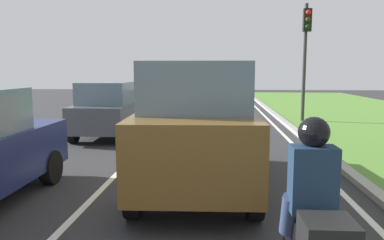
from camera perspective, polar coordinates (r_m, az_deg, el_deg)
ground_plane at (r=12.58m, az=-2.39°, el=-2.25°), size 60.00×60.00×0.00m
lane_line_center at (r=12.68m, az=-5.54°, el=-2.19°), size 0.12×32.00×0.01m
lane_line_right_edge at (r=12.69m, az=13.99°, el=-2.37°), size 0.12×32.00×0.01m
curb_right at (r=12.78m, az=16.21°, el=-2.12°), size 0.24×48.00×0.12m
car_suv_ahead at (r=6.78m, az=0.68°, el=-0.71°), size 2.10×4.56×2.28m
car_hatchback_far at (r=12.44m, az=-12.65°, el=1.56°), size 1.81×3.74×1.78m
rider_person at (r=3.56m, az=17.87°, el=-8.33°), size 0.50×0.40×1.16m
traffic_light_near_right at (r=16.12m, az=17.01°, el=11.27°), size 0.32×0.50×4.84m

